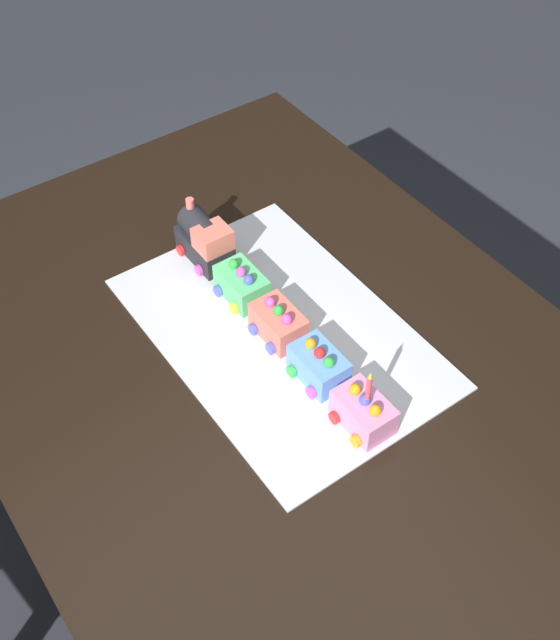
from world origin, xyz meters
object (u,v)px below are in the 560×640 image
object	(u,v)px
cake_car_gondola_sky_blue	(319,365)
birthday_candle	(369,386)
cake_car_caboose_bubblegum	(363,412)
cake_car_hopper_coral	(279,323)
cake_locomotive	(205,239)
dining_table	(275,394)
cake_car_tanker_mint_green	(242,284)

from	to	relation	value
cake_car_gondola_sky_blue	birthday_candle	distance (m)	0.14
cake_car_caboose_bubblegum	birthday_candle	world-z (taller)	birthday_candle
cake_car_gondola_sky_blue	cake_car_caboose_bubblegum	world-z (taller)	same
cake_car_hopper_coral	cake_locomotive	bearing A→B (deg)	-180.00
dining_table	cake_car_gondola_sky_blue	world-z (taller)	cake_car_gondola_sky_blue
dining_table	cake_car_tanker_mint_green	world-z (taller)	cake_car_tanker_mint_green
cake_locomotive	cake_car_caboose_bubblegum	xyz separation A→B (m)	(0.48, 0.00, -0.02)
cake_car_tanker_mint_green	cake_car_gondola_sky_blue	world-z (taller)	same
cake_car_hopper_coral	cake_car_gondola_sky_blue	world-z (taller)	same
cake_locomotive	cake_car_gondola_sky_blue	world-z (taller)	cake_locomotive
cake_car_caboose_bubblegum	birthday_candle	size ratio (longest dim) A/B	1.57
cake_car_hopper_coral	cake_car_caboose_bubblegum	bearing A→B (deg)	0.00
cake_car_tanker_mint_green	cake_car_caboose_bubblegum	bearing A→B (deg)	0.00
cake_locomotive	cake_car_tanker_mint_green	distance (m)	0.13
cake_locomotive	cake_car_hopper_coral	xyz separation A→B (m)	(0.25, 0.00, -0.02)
cake_locomotive	cake_car_tanker_mint_green	world-z (taller)	cake_locomotive
cake_car_caboose_bubblegum	birthday_candle	distance (m)	0.07
cake_locomotive	cake_car_tanker_mint_green	xyz separation A→B (m)	(0.13, 0.00, -0.02)
cake_car_tanker_mint_green	cake_car_caboose_bubblegum	size ratio (longest dim) A/B	1.00
cake_car_hopper_coral	cake_car_gondola_sky_blue	distance (m)	0.12
cake_car_hopper_coral	cake_car_caboose_bubblegum	xyz separation A→B (m)	(0.24, 0.00, 0.00)
cake_locomotive	cake_car_gondola_sky_blue	distance (m)	0.37
cake_car_gondola_sky_blue	cake_car_caboose_bubblegum	xyz separation A→B (m)	(0.12, 0.00, 0.00)
cake_car_hopper_coral	birthday_candle	size ratio (longest dim) A/B	1.57
cake_car_gondola_sky_blue	cake_car_hopper_coral	bearing A→B (deg)	180.00
cake_car_tanker_mint_green	birthday_candle	bearing A→B (deg)	-0.00
dining_table	cake_car_gondola_sky_blue	xyz separation A→B (m)	(0.08, 0.04, 0.14)
cake_car_caboose_bubblegum	dining_table	bearing A→B (deg)	-169.31
cake_car_tanker_mint_green	cake_car_hopper_coral	distance (m)	0.12
cake_car_tanker_mint_green	cake_car_caboose_bubblegum	xyz separation A→B (m)	(0.35, 0.00, 0.00)
cake_car_hopper_coral	birthday_candle	distance (m)	0.25
dining_table	cake_car_tanker_mint_green	xyz separation A→B (m)	(-0.16, 0.04, 0.14)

